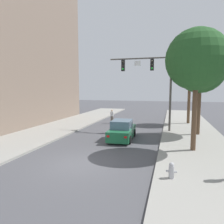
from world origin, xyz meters
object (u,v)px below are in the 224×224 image
at_px(car_lead_green, 122,131).
at_px(street_tree_nearest, 197,60).
at_px(fire_hydrant, 171,170).
at_px(traffic_signal_mast, 153,76).
at_px(pedestrian_crossing_road, 112,116).
at_px(street_tree_third, 190,71).
at_px(street_tree_second, 201,69).

height_order(car_lead_green, street_tree_nearest, street_tree_nearest).
bearing_deg(street_tree_nearest, car_lead_green, 157.58).
bearing_deg(fire_hydrant, street_tree_nearest, 74.52).
bearing_deg(traffic_signal_mast, car_lead_green, -118.03).
height_order(pedestrian_crossing_road, fire_hydrant, pedestrian_crossing_road).
height_order(traffic_signal_mast, street_tree_nearest, street_tree_nearest).
relative_size(pedestrian_crossing_road, street_tree_nearest, 0.21).
xyz_separation_m(traffic_signal_mast, street_tree_third, (3.66, 5.23, 0.79)).
distance_m(pedestrian_crossing_road, street_tree_nearest, 13.58).
relative_size(traffic_signal_mast, street_tree_third, 0.98).
xyz_separation_m(pedestrian_crossing_road, street_tree_nearest, (8.18, -9.64, 4.98)).
distance_m(car_lead_green, street_tree_third, 12.02).
bearing_deg(fire_hydrant, car_lead_green, 118.92).
relative_size(car_lead_green, pedestrian_crossing_road, 2.62).
bearing_deg(street_tree_third, traffic_signal_mast, -125.00).
xyz_separation_m(street_tree_nearest, street_tree_second, (0.86, 5.18, -0.09)).
bearing_deg(street_tree_second, street_tree_third, 93.37).
bearing_deg(street_tree_second, pedestrian_crossing_road, 153.77).
relative_size(car_lead_green, street_tree_nearest, 0.56).
distance_m(traffic_signal_mast, car_lead_green, 6.35).
distance_m(street_tree_second, street_tree_third, 6.09).
distance_m(pedestrian_crossing_road, street_tree_second, 11.19).
relative_size(street_tree_nearest, street_tree_second, 0.99).
distance_m(car_lead_green, street_tree_nearest, 7.66).
xyz_separation_m(pedestrian_crossing_road, street_tree_third, (8.68, 1.62, 5.18)).
bearing_deg(pedestrian_crossing_road, fire_hydrant, -64.77).
bearing_deg(street_tree_third, street_tree_second, -86.63).
bearing_deg(street_tree_third, street_tree_nearest, -92.53).
height_order(pedestrian_crossing_road, street_tree_third, street_tree_third).
bearing_deg(street_tree_nearest, fire_hydrant, -105.48).
bearing_deg(fire_hydrant, street_tree_second, 77.63).
bearing_deg(traffic_signal_mast, pedestrian_crossing_road, 144.30).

